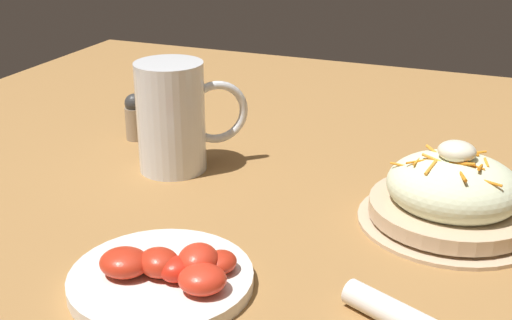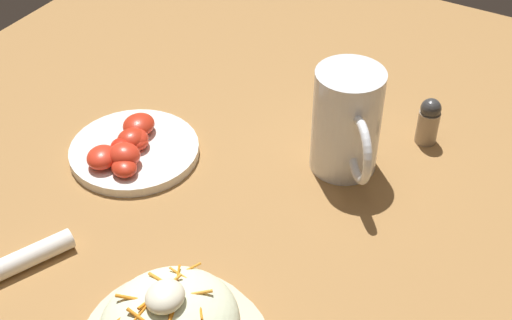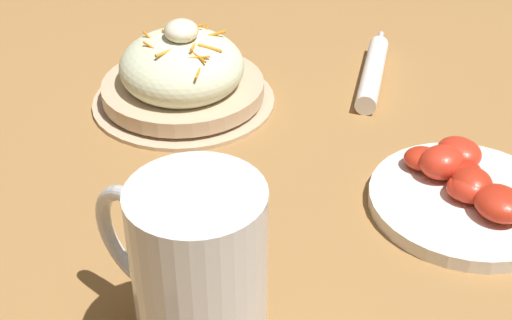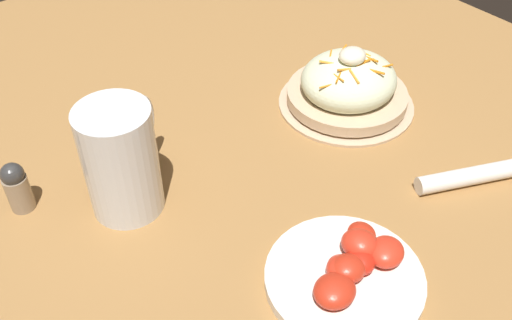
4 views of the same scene
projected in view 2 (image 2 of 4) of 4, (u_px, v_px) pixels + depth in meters
The scene contains 5 objects.
ground_plane at pixel (290, 220), 0.97m from camera, with size 1.43×1.43×0.00m, color #9E703D.
beer_mug at pixel (346, 128), 1.01m from camera, with size 0.14×0.12×0.16m.
napkin_roll at pixel (4, 268), 0.88m from camera, with size 0.20×0.10×0.03m.
tomato_plate at pixel (131, 149), 1.06m from camera, with size 0.19×0.19×0.05m.
salt_shaker at pixel (429, 121), 1.08m from camera, with size 0.03×0.03×0.08m.
Camera 2 is at (0.62, 0.31, 0.68)m, focal length 50.52 mm.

